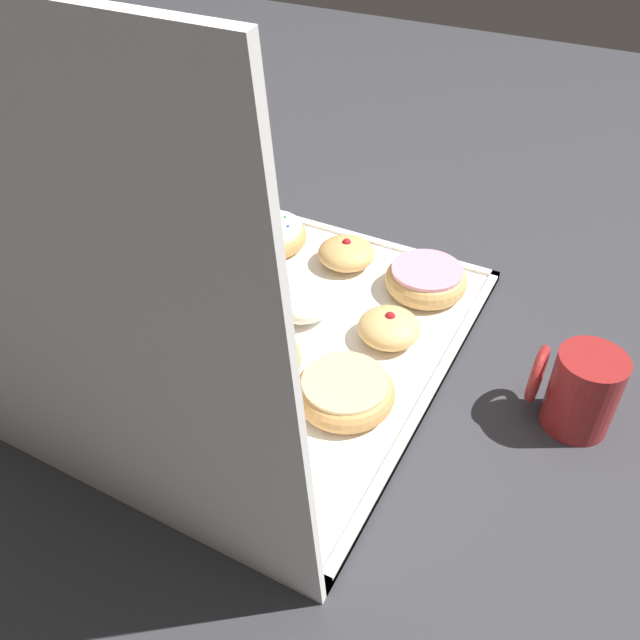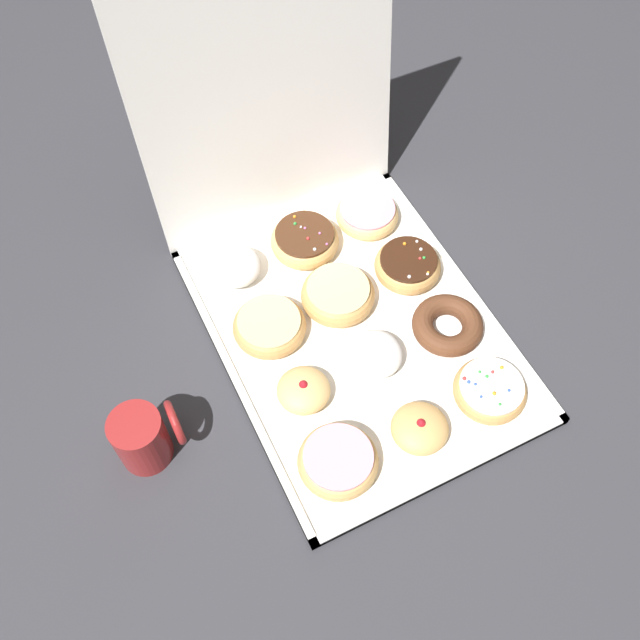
{
  "view_description": "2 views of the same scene",
  "coord_description": "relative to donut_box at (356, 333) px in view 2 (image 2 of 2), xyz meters",
  "views": [
    {
      "loc": [
        -0.35,
        0.55,
        0.58
      ],
      "look_at": [
        -0.04,
        -0.03,
        0.04
      ],
      "focal_mm": 36.98,
      "sensor_mm": 36.0,
      "label": 1
    },
    {
      "loc": [
        -0.32,
        -0.52,
        1.0
      ],
      "look_at": [
        -0.05,
        0.03,
        0.04
      ],
      "focal_mm": 40.13,
      "sensor_mm": 36.0,
      "label": 2
    }
  ],
  "objects": [
    {
      "name": "powdered_filled_donut_9",
      "position": [
        -0.13,
        0.19,
        0.03
      ],
      "size": [
        0.09,
        0.09,
        0.05
      ],
      "color": "white",
      "rests_on": "donut_box"
    },
    {
      "name": "sprinkle_donut_8",
      "position": [
        0.13,
        0.07,
        0.03
      ],
      "size": [
        0.11,
        0.11,
        0.04
      ],
      "color": "tan",
      "rests_on": "donut_box"
    },
    {
      "name": "powdered_filled_donut_4",
      "position": [
        -0.0,
        -0.06,
        0.03
      ],
      "size": [
        0.09,
        0.09,
        0.05
      ],
      "color": "white",
      "rests_on": "donut_box"
    },
    {
      "name": "donut_box",
      "position": [
        0.0,
        0.0,
        0.0
      ],
      "size": [
        0.43,
        0.56,
        0.01
      ],
      "color": "white",
      "rests_on": "ground"
    },
    {
      "name": "coffee_mug",
      "position": [
        -0.37,
        -0.04,
        0.05
      ],
      "size": [
        0.1,
        0.08,
        0.1
      ],
      "color": "maroon",
      "rests_on": "ground"
    },
    {
      "name": "pink_frosted_donut_11",
      "position": [
        0.13,
        0.2,
        0.02
      ],
      "size": [
        0.11,
        0.11,
        0.03
      ],
      "color": "#E5B770",
      "rests_on": "donut_box"
    },
    {
      "name": "glazed_ring_donut_6",
      "position": [
        -0.13,
        0.06,
        0.02
      ],
      "size": [
        0.12,
        0.12,
        0.04
      ],
      "color": "tan",
      "rests_on": "donut_box"
    },
    {
      "name": "glazed_ring_donut_7",
      "position": [
        0.0,
        0.07,
        0.03
      ],
      "size": [
        0.12,
        0.12,
        0.04
      ],
      "color": "tan",
      "rests_on": "donut_box"
    },
    {
      "name": "box_lid_open",
      "position": [
        0.0,
        0.31,
        0.25
      ],
      "size": [
        0.43,
        0.07,
        0.51
      ],
      "primitive_type": "cube",
      "rotation": [
        1.45,
        0.0,
        0.0
      ],
      "color": "white",
      "rests_on": "ground"
    },
    {
      "name": "jelly_filled_donut_1",
      "position": [
        0.0,
        -0.2,
        0.02
      ],
      "size": [
        0.09,
        0.09,
        0.04
      ],
      "color": "tan",
      "rests_on": "donut_box"
    },
    {
      "name": "chocolate_cake_ring_donut_5",
      "position": [
        0.13,
        -0.06,
        0.02
      ],
      "size": [
        0.11,
        0.11,
        0.03
      ],
      "color": "#59331E",
      "rests_on": "donut_box"
    },
    {
      "name": "sprinkle_donut_2",
      "position": [
        0.13,
        -0.19,
        0.02
      ],
      "size": [
        0.11,
        0.11,
        0.04
      ],
      "color": "tan",
      "rests_on": "donut_box"
    },
    {
      "name": "ground_plane",
      "position": [
        0.0,
        0.0,
        -0.01
      ],
      "size": [
        3.0,
        3.0,
        0.0
      ],
      "primitive_type": "plane",
      "color": "#333338"
    },
    {
      "name": "sprinkle_donut_10",
      "position": [
        -0.0,
        0.19,
        0.03
      ],
      "size": [
        0.12,
        0.12,
        0.04
      ],
      "color": "tan",
      "rests_on": "donut_box"
    },
    {
      "name": "jelly_filled_donut_3",
      "position": [
        -0.13,
        -0.07,
        0.03
      ],
      "size": [
        0.08,
        0.08,
        0.05
      ],
      "color": "#E5B770",
      "rests_on": "donut_box"
    },
    {
      "name": "pink_frosted_donut_0",
      "position": [
        -0.13,
        -0.19,
        0.03
      ],
      "size": [
        0.12,
        0.12,
        0.04
      ],
      "color": "tan",
      "rests_on": "donut_box"
    }
  ]
}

